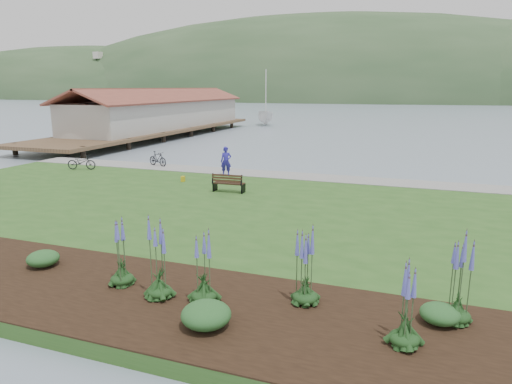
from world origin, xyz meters
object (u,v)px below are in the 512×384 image
(sailboat, at_px, (266,125))
(person, at_px, (226,159))
(park_bench, at_px, (228,183))
(bicycle_a, at_px, (81,162))

(sailboat, bearing_deg, person, -97.82)
(park_bench, distance_m, sailboat, 45.89)
(park_bench, xyz_separation_m, person, (-1.83, 3.93, 0.53))
(park_bench, relative_size, bicycle_a, 0.88)
(person, height_order, sailboat, sailboat)
(person, relative_size, bicycle_a, 1.11)
(park_bench, relative_size, sailboat, 0.06)
(park_bench, bearing_deg, bicycle_a, 164.12)
(park_bench, xyz_separation_m, bicycle_a, (-11.36, 2.74, -0.01))
(sailboat, bearing_deg, park_bench, -96.93)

